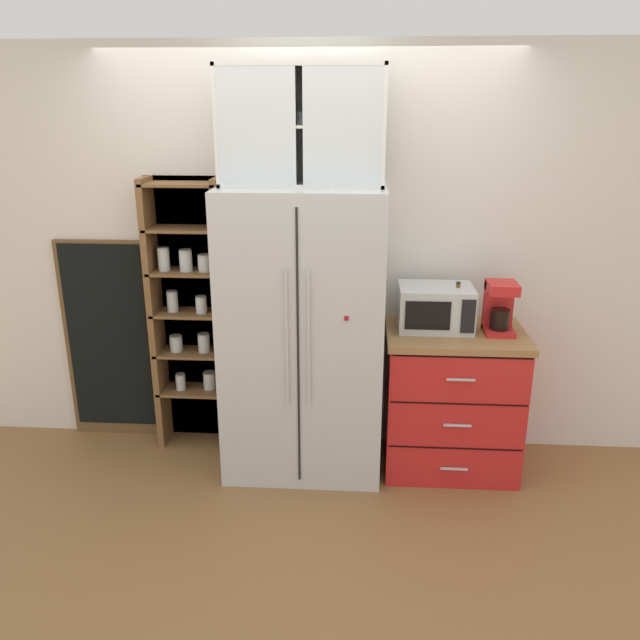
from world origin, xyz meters
name	(u,v)px	position (x,y,z in m)	size (l,w,h in m)	color
ground_plane	(304,463)	(0.00, 0.00, 0.00)	(10.78, 10.78, 0.00)	olive
wall_back_cream	(308,255)	(0.00, 0.40, 1.27)	(5.07, 0.10, 2.55)	silver
refrigerator	(303,333)	(0.00, 0.03, 0.88)	(0.95, 0.66, 1.76)	silver
pantry_shelf_column	(191,312)	(-0.75, 0.29, 0.91)	(0.52, 0.26, 1.77)	brown
counter_cabinet	(451,399)	(0.91, 0.06, 0.45)	(0.83, 0.61, 0.90)	red
microwave	(435,307)	(0.79, 0.11, 1.03)	(0.44, 0.33, 0.26)	silver
coffee_maker	(500,307)	(1.16, 0.07, 1.06)	(0.17, 0.20, 0.31)	red
mug_cream	(458,327)	(0.91, 0.01, 0.95)	(0.11, 0.07, 0.09)	silver
mug_charcoal	(457,325)	(0.91, 0.03, 0.95)	(0.11, 0.07, 0.09)	#2D2D33
bottle_amber	(457,308)	(0.91, 0.10, 1.03)	(0.06, 0.06, 0.29)	brown
upper_cabinet	(302,126)	(0.00, 0.08, 2.07)	(0.91, 0.32, 0.64)	silver
chalkboard_menu	(109,340)	(-1.33, 0.33, 0.69)	(0.60, 0.04, 1.37)	brown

